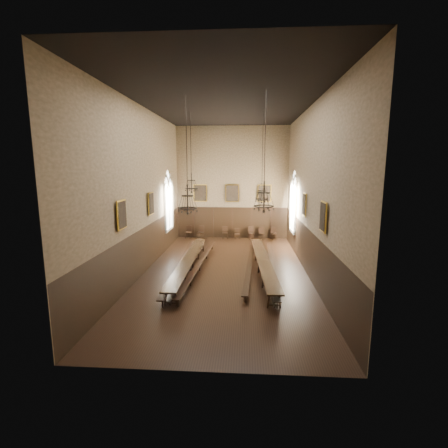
# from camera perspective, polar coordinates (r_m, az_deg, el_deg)

# --- Properties ---
(floor) EXTENTS (9.00, 18.00, 0.02)m
(floor) POSITION_cam_1_polar(r_m,az_deg,el_deg) (18.31, 0.23, -8.45)
(floor) COLOR black
(floor) RESTS_ON ground
(ceiling) EXTENTS (9.00, 18.00, 0.02)m
(ceiling) POSITION_cam_1_polar(r_m,az_deg,el_deg) (17.67, 0.26, 20.52)
(ceiling) COLOR black
(ceiling) RESTS_ON ground
(wall_back) EXTENTS (9.00, 0.02, 9.00)m
(wall_back) POSITION_cam_1_polar(r_m,az_deg,el_deg) (26.40, 1.45, 7.19)
(wall_back) COLOR #937A5A
(wall_back) RESTS_ON ground
(wall_front) EXTENTS (9.00, 0.02, 9.00)m
(wall_front) POSITION_cam_1_polar(r_m,az_deg,el_deg) (8.49, -3.49, 1.33)
(wall_front) COLOR #937A5A
(wall_front) RESTS_ON ground
(wall_left) EXTENTS (0.02, 18.00, 9.00)m
(wall_left) POSITION_cam_1_polar(r_m,az_deg,el_deg) (18.26, -14.10, 5.67)
(wall_left) COLOR #937A5A
(wall_left) RESTS_ON ground
(wall_right) EXTENTS (0.02, 18.00, 9.00)m
(wall_right) POSITION_cam_1_polar(r_m,az_deg,el_deg) (17.72, 15.03, 5.50)
(wall_right) COLOR #937A5A
(wall_right) RESTS_ON ground
(wainscot_panelling) EXTENTS (9.00, 18.00, 2.50)m
(wainscot_panelling) POSITION_cam_1_polar(r_m,az_deg,el_deg) (17.95, 0.24, -4.63)
(wainscot_panelling) COLOR black
(wainscot_panelling) RESTS_ON floor
(table_left) EXTENTS (0.72, 9.94, 0.78)m
(table_left) POSITION_cam_1_polar(r_m,az_deg,el_deg) (18.30, -6.20, -7.22)
(table_left) COLOR black
(table_left) RESTS_ON floor
(table_right) EXTENTS (1.18, 10.10, 0.79)m
(table_right) POSITION_cam_1_polar(r_m,az_deg,el_deg) (18.14, 6.88, -7.36)
(table_right) COLOR black
(table_right) RESTS_ON floor
(bench_left_outer) EXTENTS (0.74, 10.73, 0.48)m
(bench_left_outer) POSITION_cam_1_polar(r_m,az_deg,el_deg) (18.64, -7.56, -7.18)
(bench_left_outer) COLOR black
(bench_left_outer) RESTS_ON floor
(bench_left_inner) EXTENTS (0.79, 10.54, 0.47)m
(bench_left_inner) POSITION_cam_1_polar(r_m,az_deg,el_deg) (18.49, -4.33, -7.28)
(bench_left_inner) COLOR black
(bench_left_inner) RESTS_ON floor
(bench_right_inner) EXTENTS (0.81, 9.21, 0.41)m
(bench_right_inner) POSITION_cam_1_polar(r_m,az_deg,el_deg) (18.39, 4.51, -7.51)
(bench_right_inner) COLOR black
(bench_right_inner) RESTS_ON floor
(bench_right_outer) EXTENTS (0.71, 10.25, 0.46)m
(bench_right_outer) POSITION_cam_1_polar(r_m,az_deg,el_deg) (18.35, 8.51, -7.52)
(bench_right_outer) COLOR black
(bench_right_outer) RESTS_ON floor
(chair_0) EXTENTS (0.53, 0.53, 1.04)m
(chair_0) POSITION_cam_1_polar(r_m,az_deg,el_deg) (26.87, -6.24, -1.83)
(chair_0) COLOR black
(chair_0) RESTS_ON floor
(chair_1) EXTENTS (0.53, 0.53, 1.02)m
(chair_1) POSITION_cam_1_polar(r_m,az_deg,el_deg) (26.73, -4.11, -1.86)
(chair_1) COLOR black
(chair_1) RESTS_ON floor
(chair_3) EXTENTS (0.51, 0.51, 1.00)m
(chair_3) POSITION_cam_1_polar(r_m,az_deg,el_deg) (26.48, 0.21, -1.97)
(chair_3) COLOR black
(chair_3) RESTS_ON floor
(chair_4) EXTENTS (0.42, 0.42, 0.87)m
(chair_4) POSITION_cam_1_polar(r_m,az_deg,el_deg) (26.41, 2.32, -2.09)
(chair_4) COLOR black
(chair_4) RESTS_ON floor
(chair_5) EXTENTS (0.54, 0.54, 1.02)m
(chair_5) POSITION_cam_1_polar(r_m,az_deg,el_deg) (26.43, 4.81, -2.01)
(chair_5) COLOR black
(chair_5) RESTS_ON floor
(chair_6) EXTENTS (0.50, 0.50, 1.02)m
(chair_6) POSITION_cam_1_polar(r_m,az_deg,el_deg) (26.48, 6.64, -2.02)
(chair_6) COLOR black
(chair_6) RESTS_ON floor
(chair_7) EXTENTS (0.55, 0.55, 1.00)m
(chair_7) POSITION_cam_1_polar(r_m,az_deg,el_deg) (26.48, 8.78, -2.09)
(chair_7) COLOR black
(chair_7) RESTS_ON floor
(chandelier_back_left) EXTENTS (0.78, 0.78, 4.66)m
(chandelier_back_left) POSITION_cam_1_polar(r_m,az_deg,el_deg) (20.04, -5.75, 7.17)
(chandelier_back_left) COLOR black
(chandelier_back_left) RESTS_ON ceiling
(chandelier_back_right) EXTENTS (0.79, 0.79, 5.31)m
(chandelier_back_right) POSITION_cam_1_polar(r_m,az_deg,el_deg) (20.02, 6.65, 5.45)
(chandelier_back_right) COLOR black
(chandelier_back_right) RESTS_ON ceiling
(chandelier_front_left) EXTENTS (0.92, 0.92, 5.32)m
(chandelier_front_left) POSITION_cam_1_polar(r_m,az_deg,el_deg) (15.58, -6.42, 3.98)
(chandelier_front_left) COLOR black
(chandelier_front_left) RESTS_ON ceiling
(chandelier_front_right) EXTENTS (0.91, 0.91, 5.11)m
(chandelier_front_right) POSITION_cam_1_polar(r_m,az_deg,el_deg) (14.56, 7.02, 4.36)
(chandelier_front_right) COLOR black
(chandelier_front_right) RESTS_ON ceiling
(portrait_back_0) EXTENTS (1.10, 0.12, 1.40)m
(portrait_back_0) POSITION_cam_1_polar(r_m,az_deg,el_deg) (26.55, -4.21, 5.45)
(portrait_back_0) COLOR gold
(portrait_back_0) RESTS_ON wall_back
(portrait_back_1) EXTENTS (1.10, 0.12, 1.40)m
(portrait_back_1) POSITION_cam_1_polar(r_m,az_deg,el_deg) (26.32, 1.43, 5.44)
(portrait_back_1) COLOR gold
(portrait_back_1) RESTS_ON wall_back
(portrait_back_2) EXTENTS (1.10, 0.12, 1.40)m
(portrait_back_2) POSITION_cam_1_polar(r_m,az_deg,el_deg) (26.34, 7.12, 5.37)
(portrait_back_2) COLOR gold
(portrait_back_2) RESTS_ON wall_back
(portrait_left_0) EXTENTS (0.12, 1.00, 1.30)m
(portrait_left_0) POSITION_cam_1_polar(r_m,az_deg,el_deg) (19.24, -12.73, 3.53)
(portrait_left_0) COLOR gold
(portrait_left_0) RESTS_ON wall_left
(portrait_left_1) EXTENTS (0.12, 1.00, 1.30)m
(portrait_left_1) POSITION_cam_1_polar(r_m,az_deg,el_deg) (15.01, -17.55, 1.56)
(portrait_left_1) COLOR gold
(portrait_left_1) RESTS_ON wall_left
(portrait_right_0) EXTENTS (0.12, 1.00, 1.30)m
(portrait_right_0) POSITION_cam_1_polar(r_m,az_deg,el_deg) (18.75, 13.94, 3.32)
(portrait_right_0) COLOR gold
(portrait_right_0) RESTS_ON wall_right
(portrait_right_1) EXTENTS (0.12, 1.00, 1.30)m
(portrait_right_1) POSITION_cam_1_polar(r_m,az_deg,el_deg) (14.38, 17.05, 1.24)
(portrait_right_1) COLOR gold
(portrait_right_1) RESTS_ON wall_right
(window_right) EXTENTS (0.20, 2.20, 4.60)m
(window_right) POSITION_cam_1_polar(r_m,az_deg,el_deg) (23.21, 12.10, 3.87)
(window_right) COLOR white
(window_right) RESTS_ON wall_right
(window_left) EXTENTS (0.20, 2.20, 4.60)m
(window_left) POSITION_cam_1_polar(r_m,az_deg,el_deg) (23.61, -9.74, 4.05)
(window_left) COLOR white
(window_left) RESTS_ON wall_left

